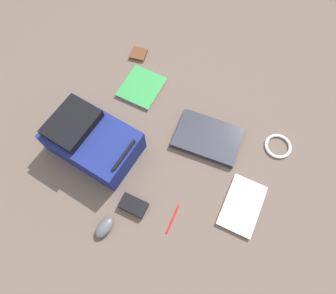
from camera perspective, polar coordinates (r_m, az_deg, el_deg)
name	(u,v)px	position (r m, az deg, el deg)	size (l,w,h in m)	color
ground_plane	(166,155)	(1.48, -0.43, -1.54)	(3.53, 3.53, 0.00)	brown
backpack	(91,140)	(1.47, -14.89, 1.36)	(0.45, 0.30, 0.20)	navy
laptop	(208,138)	(1.52, 7.81, 1.87)	(0.38, 0.30, 0.03)	#24242C
book_comic	(142,87)	(1.68, -5.21, 11.67)	(0.24, 0.26, 0.02)	silver
book_manual	(242,205)	(1.44, 14.42, -11.11)	(0.21, 0.29, 0.02)	silver
computer_mouse	(104,227)	(1.40, -12.44, -15.20)	(0.06, 0.11, 0.04)	#4C4C51
cable_coil	(278,146)	(1.60, 20.87, 0.16)	(0.14, 0.14, 0.02)	silver
power_brick	(134,205)	(1.40, -6.82, -11.36)	(0.08, 0.13, 0.03)	black
pen_black	(173,219)	(1.39, 0.92, -14.04)	(0.01, 0.01, 0.14)	red
earbud_pouch	(139,54)	(1.83, -5.83, 17.77)	(0.09, 0.09, 0.02)	#59331E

